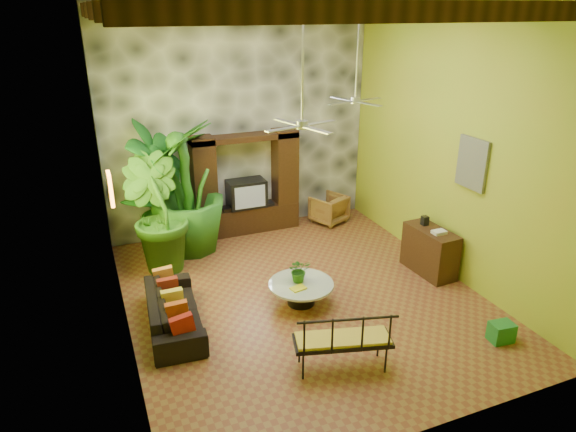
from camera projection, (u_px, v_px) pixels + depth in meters
name	position (u px, v px, depth m)	size (l,w,h in m)	color
ground	(301.00, 295.00, 9.26)	(7.00, 7.00, 0.00)	brown
back_wall	(239.00, 121.00, 11.32)	(6.00, 0.02, 5.00)	#98B629
left_wall	(110.00, 184.00, 7.26)	(0.02, 7.00, 5.00)	#98B629
right_wall	(453.00, 144.00, 9.37)	(0.02, 7.00, 5.00)	#98B629
stone_accent_wall	(240.00, 121.00, 11.26)	(5.98, 0.10, 4.98)	#383B3F
ceiling_beams	(305.00, 10.00, 7.46)	(5.95, 5.36, 0.22)	#361E11
entertainment_center	(246.00, 191.00, 11.58)	(2.40, 0.55, 2.30)	black
ceiling_fan_front	(302.00, 111.00, 7.56)	(1.28, 1.28, 1.86)	#B6B6BB
ceiling_fan_back	(356.00, 89.00, 9.57)	(1.28, 1.28, 1.86)	#B6B6BB
wall_art_mask	(110.00, 189.00, 8.28)	(0.06, 0.32, 0.55)	gold
wall_art_painting	(472.00, 164.00, 8.92)	(0.06, 0.70, 0.90)	#276692
sofa	(174.00, 310.00, 8.25)	(2.03, 0.79, 0.59)	black
wicker_armchair	(329.00, 209.00, 12.29)	(0.72, 0.74, 0.68)	olive
tall_plant_a	(159.00, 188.00, 10.48)	(1.47, 1.00, 2.79)	#195F1E
tall_plant_b	(155.00, 214.00, 9.79)	(1.27, 1.03, 2.31)	#2B6219
tall_plant_c	(187.00, 188.00, 10.50)	(1.55, 1.55, 2.78)	#26661A
coffee_table	(301.00, 290.00, 8.92)	(1.13, 1.13, 0.40)	black
centerpiece_plant	(299.00, 270.00, 8.85)	(0.38, 0.33, 0.43)	#255D18
yellow_tray	(298.00, 288.00, 8.67)	(0.25, 0.18, 0.03)	yellow
iron_bench	(345.00, 338.00, 7.14)	(1.46, 0.86, 0.57)	black
side_console	(430.00, 251.00, 9.91)	(0.51, 1.13, 0.90)	#3D1D13
green_bin	(501.00, 332.00, 7.94)	(0.36, 0.27, 0.31)	#1D6E25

